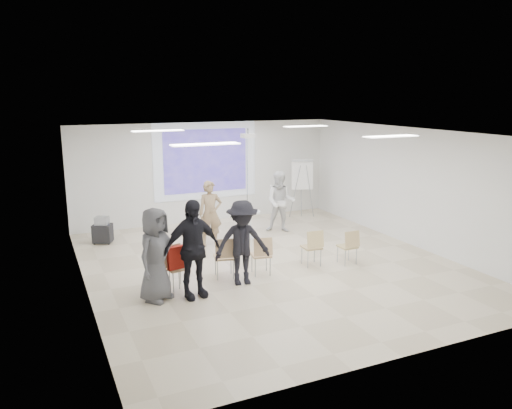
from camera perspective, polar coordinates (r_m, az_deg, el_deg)
name	(u,v)px	position (r m, az deg, el deg)	size (l,w,h in m)	color
floor	(270,267)	(11.51, 1.65, -7.12)	(8.00, 9.00, 0.10)	beige
ceiling	(271,130)	(10.87, 1.75, 8.46)	(8.00, 9.00, 0.10)	white
wall_back	(205,172)	(15.24, -5.82, 3.72)	(8.00, 0.10, 3.00)	silver
wall_left	(79,219)	(10.04, -19.58, -1.58)	(0.10, 9.00, 3.00)	silver
wall_right	(414,187)	(13.34, 17.56, 1.92)	(0.10, 9.00, 3.00)	silver
projection_halo	(206,161)	(15.13, -5.77, 4.99)	(3.20, 0.01, 2.30)	silver
projection_image	(206,161)	(15.11, -5.75, 4.99)	(2.60, 0.01, 1.90)	#3D2FA1
pedestal_table	(249,223)	(13.45, -0.83, -2.09)	(0.79, 0.79, 0.76)	silver
player_left	(210,209)	(12.73, -5.25, -0.54)	(0.69, 0.47, 1.90)	#9A7E5E
player_right	(281,199)	(13.97, 2.85, 0.67)	(0.92, 0.73, 1.90)	white
controller_left	(213,195)	(12.95, -4.89, 1.06)	(0.04, 0.12, 0.04)	white
controller_right	(271,186)	(14.05, 1.74, 2.13)	(0.04, 0.13, 0.04)	white
chair_far_left	(168,263)	(10.05, -10.01, -6.58)	(0.57, 0.59, 0.96)	tan
chair_left_mid	(178,266)	(10.08, -8.89, -6.90)	(0.46, 0.49, 0.84)	tan
chair_left_inner	(225,254)	(10.53, -3.61, -5.71)	(0.51, 0.53, 0.90)	tan
chair_center	(262,253)	(10.69, 0.67, -5.51)	(0.48, 0.50, 0.86)	tan
chair_right_inner	(313,245)	(11.32, 6.53, -4.60)	(0.43, 0.46, 0.85)	tan
chair_right_far	(349,244)	(11.56, 10.61, -4.49)	(0.38, 0.41, 0.81)	tan
red_jacket	(179,257)	(9.86, -8.78, -5.95)	(0.48, 0.11, 0.46)	#B52116
laptop	(224,255)	(10.64, -3.70, -5.80)	(0.33, 0.24, 0.03)	black
audience_left	(192,242)	(9.49, -7.31, -4.26)	(1.28, 0.77, 2.20)	black
audience_mid	(242,237)	(10.09, -1.60, -3.77)	(1.28, 0.70, 1.98)	black
audience_outer	(156,249)	(9.49, -11.41, -5.01)	(0.98, 0.65, 2.01)	#535357
flipchart_easel	(302,175)	(15.63, 5.31, 3.35)	(0.74, 0.59, 1.82)	gray
av_cart	(103,231)	(13.63, -17.14, -2.90)	(0.58, 0.54, 0.70)	black
ceiling_projector	(248,141)	(12.29, -0.91, 7.25)	(0.30, 0.25, 3.00)	white
fluor_panel_nw	(158,131)	(12.09, -11.17, 8.26)	(1.20, 0.30, 0.02)	white
fluor_panel_ne	(306,126)	(13.57, 5.69, 8.88)	(1.20, 0.30, 0.02)	white
fluor_panel_sw	(205,144)	(8.73, -5.81, 6.86)	(1.20, 0.30, 0.02)	white
fluor_panel_se	(391,136)	(10.69, 15.15, 7.53)	(1.20, 0.30, 0.02)	white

